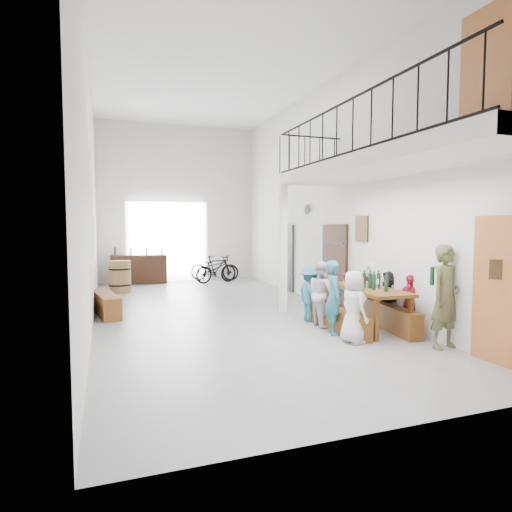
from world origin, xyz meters
name	(u,v)px	position (x,y,z in m)	size (l,w,h in m)	color
floor	(223,312)	(0.00, 0.00, 0.00)	(12.00, 12.00, 0.00)	slate
room_walls	(222,154)	(0.00, 0.00, 3.55)	(12.00, 12.00, 12.00)	silver
gateway_portal	(168,242)	(-0.40, 5.94, 1.40)	(2.80, 0.08, 2.80)	white
right_wall_decor	(374,236)	(2.70, -1.87, 1.74)	(0.07, 8.28, 5.07)	#A25A2B
balcony	(383,166)	(1.98, -3.13, 2.96)	(1.52, 5.62, 4.00)	white
tasting_table	(369,292)	(2.20, -2.46, 0.71)	(0.93, 1.99, 0.79)	brown
bench_inner	(339,321)	(1.56, -2.46, 0.20)	(0.28, 1.78, 0.41)	brown
bench_wall	(388,316)	(2.57, -2.56, 0.23)	(0.26, 2.03, 0.47)	brown
tableware	(370,280)	(2.25, -2.44, 0.93)	(0.54, 1.33, 0.35)	black
side_bench	(106,304)	(-2.50, 0.56, 0.24)	(0.37, 1.68, 0.47)	brown
oak_barrel	(120,277)	(-2.10, 3.78, 0.47)	(0.64, 0.64, 0.94)	olive
serving_counter	(139,269)	(-1.41, 5.65, 0.48)	(1.83, 0.51, 0.97)	#351C12
counter_bottles	(139,251)	(-1.41, 5.65, 1.11)	(1.59, 0.24, 0.28)	black
guest_left_a	(353,307)	(1.39, -3.21, 0.61)	(0.59, 0.39, 1.21)	silver
guest_left_b	(334,297)	(1.38, -2.58, 0.67)	(0.49, 0.32, 1.34)	#266B80
guest_left_c	(322,294)	(1.48, -1.97, 0.64)	(0.62, 0.48, 1.28)	silver
guest_left_d	(310,294)	(1.43, -1.52, 0.57)	(0.73, 0.42, 1.13)	#266B80
guest_right_a	(410,304)	(2.74, -2.96, 0.54)	(0.63, 0.26, 1.07)	#AF1E32
guest_right_b	(388,298)	(2.73, -2.35, 0.54)	(1.00, 0.32, 1.08)	black
guest_right_c	(373,291)	(2.78, -1.77, 0.60)	(0.58, 0.38, 1.20)	silver
host_standing	(446,297)	(2.61, -3.97, 0.83)	(0.61, 0.40, 1.66)	brown
potted_plant	(311,295)	(2.45, 0.40, 0.21)	(0.37, 0.32, 0.41)	#19491C
bicycle_near	(215,268)	(1.21, 5.60, 0.46)	(0.60, 1.73, 0.91)	black
bicycle_far	(216,269)	(1.10, 4.90, 0.47)	(0.44, 1.57, 0.94)	black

